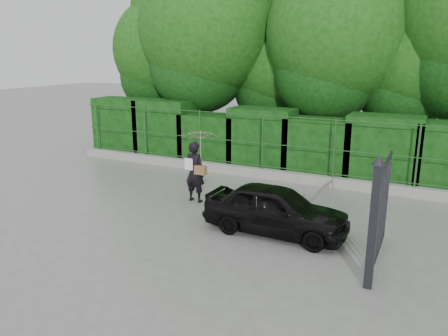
% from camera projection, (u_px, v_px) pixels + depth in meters
% --- Properties ---
extents(ground, '(80.00, 80.00, 0.00)m').
position_uv_depth(ground, '(179.00, 221.00, 10.60)').
color(ground, gray).
extents(kerb, '(14.00, 0.25, 0.30)m').
position_uv_depth(kerb, '(250.00, 172.00, 14.47)').
color(kerb, '#9E9E99').
rests_on(kerb, ground).
extents(fence, '(14.13, 0.06, 1.80)m').
position_uv_depth(fence, '(257.00, 141.00, 14.11)').
color(fence, '#235120').
rests_on(fence, kerb).
extents(hedge, '(14.20, 1.20, 2.25)m').
position_uv_depth(hedge, '(259.00, 140.00, 15.15)').
color(hedge, black).
rests_on(hedge, ground).
extents(trees, '(17.10, 6.15, 8.08)m').
position_uv_depth(trees, '(317.00, 34.00, 15.66)').
color(trees, black).
rests_on(trees, ground).
extents(gate, '(0.22, 2.33, 2.36)m').
position_uv_depth(gate, '(377.00, 214.00, 7.71)').
color(gate, '#25252B').
rests_on(gate, ground).
extents(woman, '(1.00, 1.02, 1.98)m').
position_uv_depth(woman, '(199.00, 155.00, 11.71)').
color(woman, black).
rests_on(woman, ground).
extents(car, '(3.31, 1.41, 1.12)m').
position_uv_depth(car, '(276.00, 209.00, 9.79)').
color(car, black).
rests_on(car, ground).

